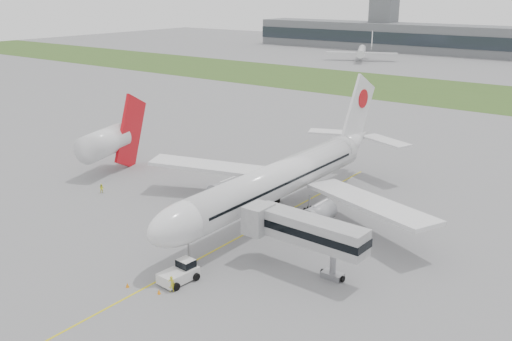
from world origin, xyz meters
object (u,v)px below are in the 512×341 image
Objects in this scene: pushback_tug at (180,272)px; ground_crew_near at (171,284)px; jet_bridge at (302,229)px; neighbor_aircraft at (108,141)px; airliner at (283,177)px.

pushback_tug is 2.61m from ground_crew_near.
jet_bridge is 48.96m from neighbor_aircraft.
pushback_tug is 0.31× the size of jet_bridge.
jet_bridge is at bearing -48.91° from airliner.
jet_bridge is 15.79m from ground_crew_near.
airliner reaches higher than neighbor_aircraft.
pushback_tug is 14.53m from jet_bridge.
jet_bridge is at bearing 51.90° from pushback_tug.
pushback_tug is at bearing -112.25° from ground_crew_near.
jet_bridge is at bearing -168.48° from ground_crew_near.
neighbor_aircraft is (-38.17, 21.39, 4.55)m from pushback_tug.
neighbor_aircraft is at bearing 168.95° from jet_bridge.
airliner is 11.62× the size of pushback_tug.
neighbor_aircraft is at bearing 155.57° from pushback_tug.
ground_crew_near is (2.97, -25.77, -4.72)m from airliner.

